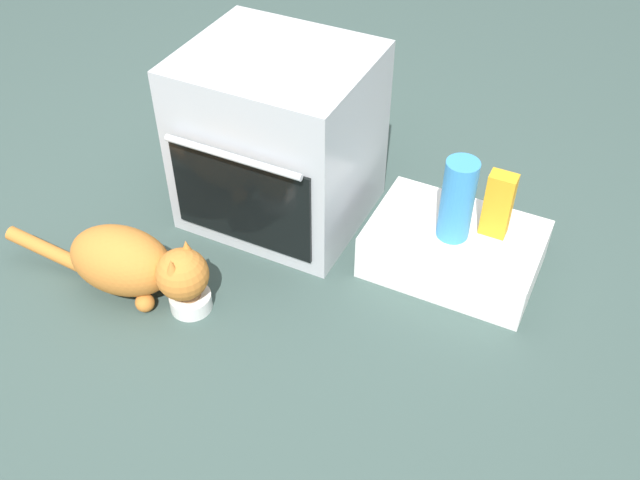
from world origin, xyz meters
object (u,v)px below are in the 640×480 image
at_px(cat, 133,263).
at_px(juice_carton, 498,205).
at_px(pantry_cabinet, 454,249).
at_px(oven, 279,139).
at_px(water_bottle, 457,200).
at_px(food_bowl, 191,300).

distance_m(cat, juice_carton, 1.23).
bearing_deg(juice_carton, pantry_cabinet, -158.08).
xyz_separation_m(oven, water_bottle, (0.69, -0.05, -0.00)).
xyz_separation_m(food_bowl, juice_carton, (0.84, 0.62, 0.26)).
relative_size(food_bowl, juice_carton, 0.59).
height_order(oven, cat, oven).
bearing_deg(food_bowl, water_bottle, 37.20).
distance_m(oven, pantry_cabinet, 0.74).
relative_size(oven, water_bottle, 2.20).
relative_size(pantry_cabinet, food_bowl, 4.14).
distance_m(pantry_cabinet, cat, 1.11).
bearing_deg(water_bottle, pantry_cabinet, 73.03).
relative_size(pantry_cabinet, juice_carton, 2.44).
bearing_deg(food_bowl, oven, 87.30).
bearing_deg(pantry_cabinet, water_bottle, -106.97).
distance_m(oven, juice_carton, 0.81).
bearing_deg(pantry_cabinet, juice_carton, 21.92).
bearing_deg(pantry_cabinet, cat, -147.59).
height_order(food_bowl, cat, cat).
height_order(oven, water_bottle, oven).
xyz_separation_m(pantry_cabinet, water_bottle, (-0.01, -0.03, 0.24)).
xyz_separation_m(juice_carton, water_bottle, (-0.12, -0.07, 0.03)).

